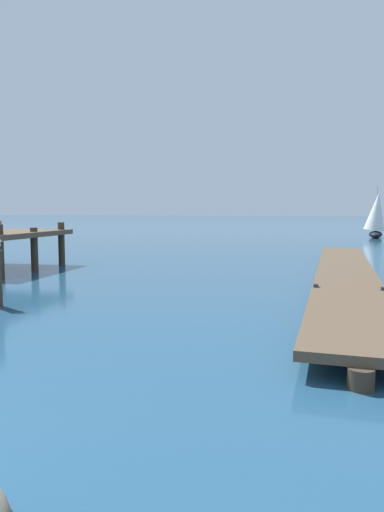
# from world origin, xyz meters

# --- Properties ---
(floating_dock) EXTENTS (2.60, 19.41, 0.53)m
(floating_dock) POSITION_xyz_m (5.16, 14.22, 0.36)
(floating_dock) COLOR brown
(floating_dock) RESTS_ON ground
(distant_sailboat) EXTENTS (2.14, 3.47, 4.46)m
(distant_sailboat) POSITION_xyz_m (7.10, 42.09, 1.95)
(distant_sailboat) COLOR black
(distant_sailboat) RESTS_ON ground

